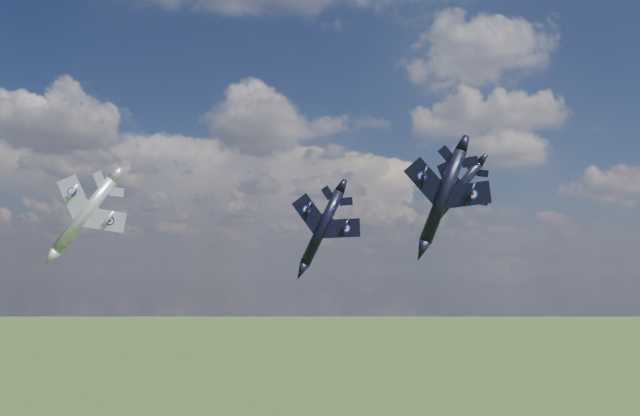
% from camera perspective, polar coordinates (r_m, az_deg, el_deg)
% --- Properties ---
extents(jet_lead_navy, '(11.64, 15.44, 7.50)m').
position_cam_1_polar(jet_lead_navy, '(84.17, 0.20, -1.80)').
color(jet_lead_navy, black).
extents(jet_right_navy, '(11.98, 14.46, 5.89)m').
position_cam_1_polar(jet_right_navy, '(60.01, 11.19, 1.08)').
color(jet_right_navy, black).
extents(jet_high_navy, '(13.93, 16.31, 8.61)m').
position_cam_1_polar(jet_high_navy, '(92.14, 12.44, 1.51)').
color(jet_high_navy, black).
extents(jet_left_silver, '(13.38, 17.76, 9.83)m').
position_cam_1_polar(jet_left_silver, '(89.83, -20.73, -0.59)').
color(jet_left_silver, '#ACAEB7').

